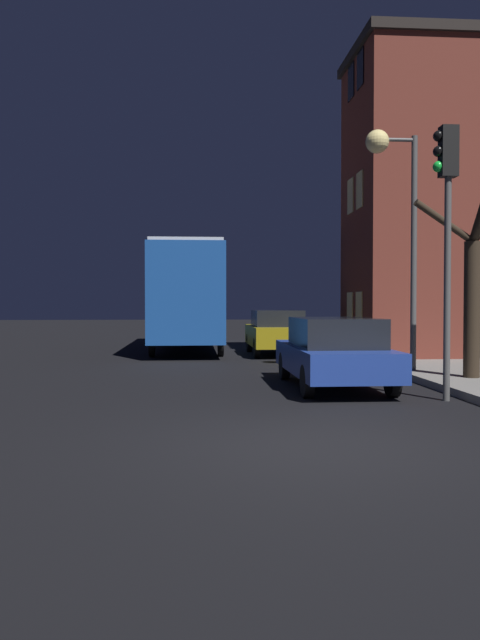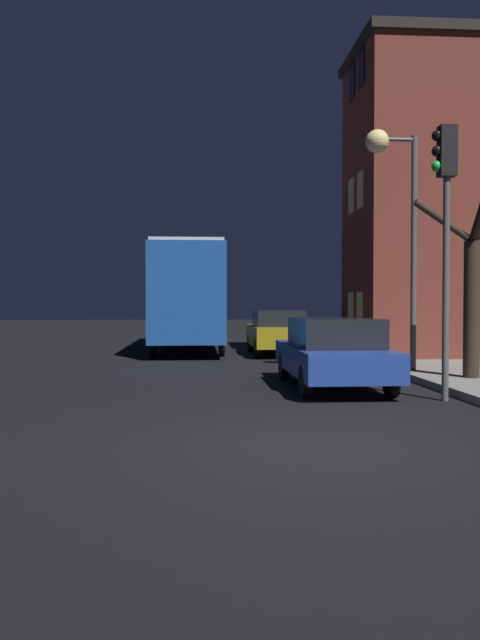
% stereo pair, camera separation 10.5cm
% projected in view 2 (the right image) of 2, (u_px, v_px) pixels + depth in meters
% --- Properties ---
extents(ground_plane, '(120.00, 120.00, 0.00)m').
position_uv_depth(ground_plane, '(309.00, 442.00, 7.82)').
color(ground_plane, black).
extents(brick_building, '(3.38, 4.08, 9.56)m').
position_uv_depth(brick_building, '(406.00, 201.00, 19.49)').
color(brick_building, brown).
rests_on(brick_building, sidewalk).
extents(streetlamp, '(1.25, 0.55, 5.68)m').
position_uv_depth(streetlamp, '(392.00, 184.00, 14.67)').
color(streetlamp, '#4C4C4C').
rests_on(streetlamp, sidewalk).
extents(traffic_light, '(0.43, 0.24, 4.89)m').
position_uv_depth(traffic_light, '(445.00, 206.00, 11.05)').
color(traffic_light, '#4C4C4C').
rests_on(traffic_light, ground).
extents(bare_tree, '(2.32, 1.60, 4.33)m').
position_uv_depth(bare_tree, '(474.00, 279.00, 13.22)').
color(bare_tree, '#2D2319').
rests_on(bare_tree, sidewalk).
extents(bus, '(2.45, 9.95, 3.78)m').
position_uv_depth(bus, '(189.00, 291.00, 23.68)').
color(bus, '#194793').
rests_on(bus, ground).
extents(car_near_lane, '(1.79, 4.43, 1.45)m').
position_uv_depth(car_near_lane, '(333.00, 351.00, 12.90)').
color(car_near_lane, navy).
rests_on(car_near_lane, ground).
extents(car_mid_lane, '(1.78, 4.04, 1.52)m').
position_uv_depth(car_mid_lane, '(277.00, 332.00, 21.16)').
color(car_mid_lane, olive).
rests_on(car_mid_lane, ground).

